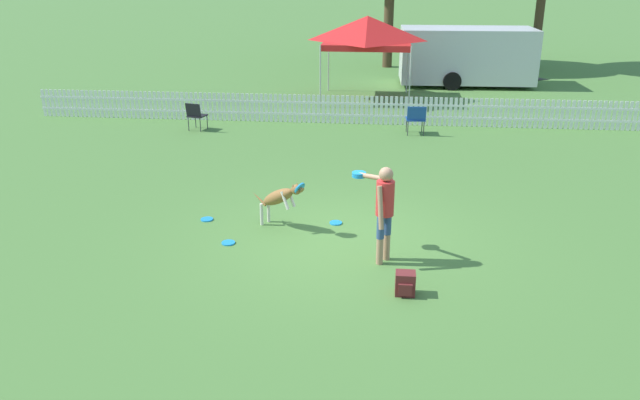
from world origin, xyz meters
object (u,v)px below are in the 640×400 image
backpack_on_grass (405,284)px  canopy_tent_main (367,31)px  equipment_trailer (466,55)px  handler_person (383,203)px  frisbee_near_handler (207,219)px  leaping_dog (280,197)px  folding_chair_blue_left (196,114)px  folding_chair_center (416,117)px  frisbee_midfield (228,243)px  frisbee_near_dog (336,223)px

backpack_on_grass → canopy_tent_main: canopy_tent_main is taller
backpack_on_grass → equipment_trailer: size_ratio=0.06×
handler_person → backpack_on_grass: (0.35, -1.05, -0.80)m
frisbee_near_handler → backpack_on_grass: (3.56, -2.41, 0.16)m
handler_person → leaping_dog: (-1.80, 1.11, -0.38)m
frisbee_near_handler → folding_chair_blue_left: size_ratio=0.28×
handler_person → equipment_trailer: equipment_trailer is taller
leaping_dog → folding_chair_center: 7.39m
folding_chair_blue_left → equipment_trailer: bearing=-121.2°
frisbee_midfield → leaping_dog: bearing=43.6°
folding_chair_center → equipment_trailer: bearing=-108.9°
equipment_trailer → folding_chair_blue_left: bearing=-137.2°
folding_chair_blue_left → folding_chair_center: bearing=-163.8°
frisbee_near_handler → canopy_tent_main: canopy_tent_main is taller
frisbee_near_dog → frisbee_midfield: 2.03m
frisbee_near_dog → folding_chair_center: 6.80m
frisbee_near_handler → frisbee_midfield: size_ratio=1.00×
canopy_tent_main → frisbee_midfield: bearing=-98.5°
frisbee_midfield → folding_chair_blue_left: (-2.75, 7.45, 0.46)m
leaping_dog → folding_chair_blue_left: (-3.52, 6.71, -0.12)m
handler_person → backpack_on_grass: bearing=-129.4°
canopy_tent_main → backpack_on_grass: bearing=-85.6°
frisbee_near_handler → canopy_tent_main: (2.50, 11.43, 2.30)m
folding_chair_center → canopy_tent_main: 5.33m
folding_chair_center → equipment_trailer: (2.20, 8.01, 0.67)m
frisbee_midfield → folding_chair_center: bearing=66.0°
equipment_trailer → frisbee_midfield: bearing=-111.3°
handler_person → folding_chair_center: handler_person is taller
backpack_on_grass → equipment_trailer: bearing=81.1°
frisbee_near_dog → canopy_tent_main: size_ratio=0.08×
canopy_tent_main → equipment_trailer: 5.08m
folding_chair_center → frisbee_near_dog: bearing=72.2°
leaping_dog → frisbee_midfield: (-0.77, -0.74, -0.59)m
frisbee_midfield → folding_chair_blue_left: folding_chair_blue_left is taller
folding_chair_blue_left → frisbee_midfield: bearing=124.7°
handler_person → folding_chair_blue_left: handler_person is taller
handler_person → frisbee_midfield: bearing=113.7°
handler_person → frisbee_midfield: handler_person is taller
leaping_dog → folding_chair_center: leaping_dog is taller
folding_chair_center → leaping_dog: bearing=65.6°
handler_person → frisbee_near_handler: size_ratio=6.92×
leaping_dog → backpack_on_grass: 3.08m
leaping_dog → canopy_tent_main: size_ratio=0.37×
leaping_dog → frisbee_midfield: 1.22m
canopy_tent_main → folding_chair_blue_left: bearing=-132.9°
folding_chair_center → canopy_tent_main: bearing=-75.6°
frisbee_near_dog → backpack_on_grass: 2.77m
frisbee_midfield → folding_chair_blue_left: bearing=110.3°
backpack_on_grass → folding_chair_blue_left: size_ratio=0.43×
frisbee_midfield → equipment_trailer: 16.66m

